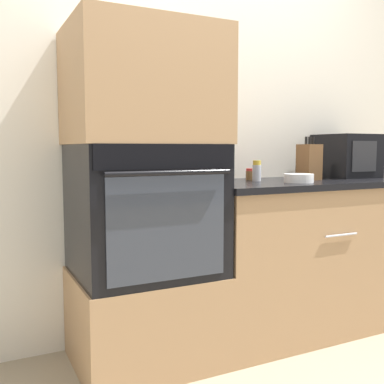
# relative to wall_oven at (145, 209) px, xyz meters

# --- Properties ---
(ground_plane) EXTENTS (12.00, 12.00, 0.00)m
(ground_plane) POSITION_rel_wall_oven_xyz_m (0.35, -0.30, -0.79)
(ground_plane) COLOR gray
(wall_back) EXTENTS (8.00, 0.05, 2.50)m
(wall_back) POSITION_rel_wall_oven_xyz_m (0.35, 0.33, 0.46)
(wall_back) COLOR silver
(wall_back) RESTS_ON ground_plane
(oven_cabinet_base) EXTENTS (0.71, 0.60, 0.47)m
(oven_cabinet_base) POSITION_rel_wall_oven_xyz_m (-0.00, 0.00, -0.56)
(oven_cabinet_base) COLOR #A87F56
(oven_cabinet_base) RESTS_ON ground_plane
(wall_oven) EXTENTS (0.68, 0.64, 0.64)m
(wall_oven) POSITION_rel_wall_oven_xyz_m (0.00, 0.00, 0.00)
(wall_oven) COLOR black
(wall_oven) RESTS_ON oven_cabinet_base
(oven_cabinet_upper) EXTENTS (0.71, 0.60, 0.56)m
(oven_cabinet_upper) POSITION_rel_wall_oven_xyz_m (-0.00, 0.00, 0.60)
(oven_cabinet_upper) COLOR #A87F56
(oven_cabinet_upper) RESTS_ON wall_oven
(counter_unit) EXTENTS (1.33, 0.63, 0.90)m
(counter_unit) POSITION_rel_wall_oven_xyz_m (1.01, 0.00, -0.34)
(counter_unit) COLOR #A87F56
(counter_unit) RESTS_ON ground_plane
(microwave) EXTENTS (0.33, 0.34, 0.28)m
(microwave) POSITION_rel_wall_oven_xyz_m (1.44, 0.10, 0.25)
(microwave) COLOR black
(microwave) RESTS_ON counter_unit
(knife_block) EXTENTS (0.10, 0.12, 0.26)m
(knife_block) POSITION_rel_wall_oven_xyz_m (1.05, 0.01, 0.22)
(knife_block) COLOR brown
(knife_block) RESTS_ON counter_unit
(bowl) EXTENTS (0.16, 0.16, 0.05)m
(bowl) POSITION_rel_wall_oven_xyz_m (0.86, -0.13, 0.14)
(bowl) COLOR white
(bowl) RESTS_ON counter_unit
(condiment_jar_near) EXTENTS (0.04, 0.04, 0.09)m
(condiment_jar_near) POSITION_rel_wall_oven_xyz_m (1.20, 0.12, 0.16)
(condiment_jar_near) COLOR #427047
(condiment_jar_near) RESTS_ON counter_unit
(condiment_jar_mid) EXTENTS (0.05, 0.05, 0.12)m
(condiment_jar_mid) POSITION_rel_wall_oven_xyz_m (0.71, 0.07, 0.17)
(condiment_jar_mid) COLOR silver
(condiment_jar_mid) RESTS_ON counter_unit
(condiment_jar_far) EXTENTS (0.05, 0.05, 0.07)m
(condiment_jar_far) POSITION_rel_wall_oven_xyz_m (0.73, 0.15, 0.15)
(condiment_jar_far) COLOR brown
(condiment_jar_far) RESTS_ON counter_unit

